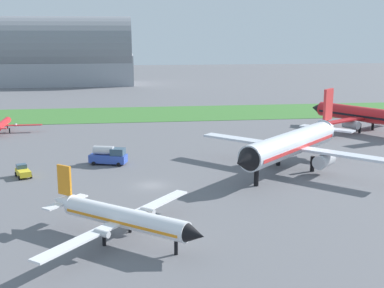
{
  "coord_description": "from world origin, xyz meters",
  "views": [
    {
      "loc": [
        -3.73,
        -74.57,
        22.71
      ],
      "look_at": [
        8.24,
        14.93,
        3.0
      ],
      "focal_mm": 47.6,
      "sensor_mm": 36.0,
      "label": 1
    }
  ],
  "objects_px": {
    "airplane_parked_jet_far": "(363,115)",
    "airplane_taxiing_turboprop": "(2,124)",
    "airplane_midfield_jet": "(293,144)",
    "pushback_tug_midfield": "(23,172)",
    "airplane_foreground_turboprop": "(122,217)",
    "fuel_truck_near_gate": "(109,156)"
  },
  "relations": [
    {
      "from": "pushback_tug_midfield",
      "to": "airplane_foreground_turboprop",
      "type": "bearing_deg",
      "value": -173.51
    },
    {
      "from": "airplane_midfield_jet",
      "to": "pushback_tug_midfield",
      "type": "relative_size",
      "value": 7.01
    },
    {
      "from": "airplane_midfield_jet",
      "to": "fuel_truck_near_gate",
      "type": "distance_m",
      "value": 32.05
    },
    {
      "from": "airplane_parked_jet_far",
      "to": "fuel_truck_near_gate",
      "type": "xyz_separation_m",
      "value": [
        -58.93,
        -23.85,
        -2.31
      ]
    },
    {
      "from": "airplane_parked_jet_far",
      "to": "fuel_truck_near_gate",
      "type": "relative_size",
      "value": 3.92
    },
    {
      "from": "airplane_midfield_jet",
      "to": "fuel_truck_near_gate",
      "type": "relative_size",
      "value": 4.07
    },
    {
      "from": "airplane_foreground_turboprop",
      "to": "fuel_truck_near_gate",
      "type": "relative_size",
      "value": 2.93
    },
    {
      "from": "airplane_parked_jet_far",
      "to": "airplane_midfield_jet",
      "type": "height_order",
      "value": "airplane_midfield_jet"
    },
    {
      "from": "airplane_parked_jet_far",
      "to": "pushback_tug_midfield",
      "type": "height_order",
      "value": "airplane_parked_jet_far"
    },
    {
      "from": "airplane_parked_jet_far",
      "to": "pushback_tug_midfield",
      "type": "distance_m",
      "value": 78.57
    },
    {
      "from": "airplane_parked_jet_far",
      "to": "airplane_midfield_jet",
      "type": "xyz_separation_m",
      "value": [
        -28.0,
        -31.69,
        0.64
      ]
    },
    {
      "from": "airplane_taxiing_turboprop",
      "to": "airplane_parked_jet_far",
      "type": "bearing_deg",
      "value": -96.74
    },
    {
      "from": "airplane_parked_jet_far",
      "to": "airplane_taxiing_turboprop",
      "type": "height_order",
      "value": "airplane_parked_jet_far"
    },
    {
      "from": "pushback_tug_midfield",
      "to": "airplane_taxiing_turboprop",
      "type": "bearing_deg",
      "value": -6.45
    },
    {
      "from": "airplane_midfield_jet",
      "to": "pushback_tug_midfield",
      "type": "xyz_separation_m",
      "value": [
        -44.44,
        1.42,
        -3.62
      ]
    },
    {
      "from": "airplane_midfield_jet",
      "to": "airplane_taxiing_turboprop",
      "type": "height_order",
      "value": "airplane_midfield_jet"
    },
    {
      "from": "airplane_midfield_jet",
      "to": "fuel_truck_near_gate",
      "type": "xyz_separation_m",
      "value": [
        -30.93,
        7.84,
        -2.95
      ]
    },
    {
      "from": "airplane_midfield_jet",
      "to": "fuel_truck_near_gate",
      "type": "bearing_deg",
      "value": -58.99
    },
    {
      "from": "airplane_taxiing_turboprop",
      "to": "airplane_midfield_jet",
      "type": "bearing_deg",
      "value": -126.54
    },
    {
      "from": "airplane_foreground_turboprop",
      "to": "airplane_taxiing_turboprop",
      "type": "bearing_deg",
      "value": 151.7
    },
    {
      "from": "airplane_taxiing_turboprop",
      "to": "fuel_truck_near_gate",
      "type": "bearing_deg",
      "value": -143.06
    },
    {
      "from": "airplane_foreground_turboprop",
      "to": "airplane_taxiing_turboprop",
      "type": "xyz_separation_m",
      "value": [
        -27.67,
        67.3,
        -0.77
      ]
    }
  ]
}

